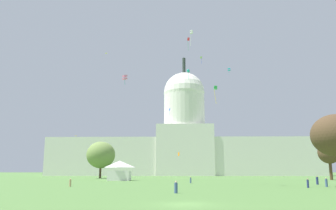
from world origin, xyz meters
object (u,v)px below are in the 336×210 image
Objects in this scene: kite_gold_low at (78,137)px; kite_white_high at (191,32)px; kite_lime_high at (201,58)px; kite_pink_mid at (125,77)px; tree_east_mid at (336,135)px; kite_cyan_high at (229,69)px; person_denim_front_left at (176,188)px; kite_orange_low at (179,154)px; person_navy_front_center at (308,183)px; kite_turquoise_mid at (188,71)px; person_denim_mid_center at (191,180)px; person_tan_back_left at (70,183)px; kite_red_high at (188,41)px; kite_yellow_high at (106,54)px; person_denim_edge_west at (326,183)px; person_navy_lawn_far_left at (317,181)px; event_tent at (120,171)px; tree_east_near at (329,153)px; capitol_building at (185,144)px; kite_green_mid at (216,88)px; kite_blue_mid at (170,110)px; tree_west_mid at (101,155)px.

kite_gold_low is 0.35× the size of kite_white_high.
kite_lime_high is 1.16× the size of kite_pink_mid.
kite_lime_high is (-18.80, 72.43, 40.00)m from tree_east_mid.
kite_cyan_high reaches higher than kite_white_high.
person_denim_front_left is 68.65m from kite_orange_low.
kite_cyan_high reaches higher than person_navy_front_center.
kite_white_high is at bearing 130.20° from kite_turquoise_mid.
person_denim_front_left reaches higher than person_navy_front_center.
kite_white_high is at bearing 143.68° from person_denim_mid_center.
kite_turquoise_mid is 30.30m from kite_orange_low.
person_tan_back_left is 42.03m from person_navy_front_center.
kite_orange_low is (-3.36, 8.93, -36.52)m from kite_red_high.
kite_yellow_high reaches higher than kite_pink_mid.
person_denim_edge_west is 0.93× the size of person_navy_lawn_far_left.
kite_orange_low is (14.33, 27.63, -18.94)m from kite_pink_mid.
person_navy_front_center is (39.02, -39.22, -2.08)m from event_tent.
kite_turquoise_mid reaches higher than tree_east_near.
kite_lime_high is 46.97m from kite_orange_low.
kite_red_high is at bearing 85.31° from kite_cyan_high.
kite_turquoise_mid is (20.06, -4.65, 28.43)m from event_tent.
person_denim_edge_west is 32.36m from person_denim_front_left.
person_navy_front_center is 1.13× the size of kite_gold_low.
kite_gold_low is (-37.06, -72.74, -3.28)m from capitol_building.
kite_yellow_high is 0.30× the size of kite_red_high.
kite_cyan_high is 60.28m from kite_turquoise_mid.
event_tent is 1.42× the size of kite_red_high.
kite_cyan_high is (-5.33, 75.42, 47.30)m from person_navy_lawn_far_left.
kite_green_mid is 92.30m from kite_yellow_high.
person_denim_mid_center is 73.38m from kite_lime_high.
kite_cyan_high is 0.90× the size of kite_blue_mid.
kite_blue_mid reaches higher than kite_green_mid.
person_tan_back_left is at bearing 157.24° from person_navy_lawn_far_left.
tree_west_mid reaches higher than kite_orange_low.
tree_east_near is (42.90, -77.08, -8.85)m from capitol_building.
capitol_building is 12.35× the size of tree_east_near.
person_denim_front_left is (-47.16, -60.62, -7.52)m from tree_east_near.
kite_green_mid is at bearing -163.95° from kite_pink_mid.
person_navy_lawn_far_left is 0.54× the size of kite_lime_high.
person_denim_mid_center is at bearing 20.79° from kite_orange_low.
kite_green_mid is at bearing 112.87° from kite_lime_high.
kite_red_high is 1.16× the size of kite_white_high.
capitol_building is 88.65m from tree_east_near.
person_navy_lawn_far_left is at bearing 51.55° from kite_orange_low.
kite_cyan_high is 1.22× the size of kite_pink_mid.
capitol_building is 34.55m from kite_blue_mid.
kite_green_mid is at bearing 23.33° from kite_blue_mid.
tree_west_mid is 52.42m from kite_red_high.
kite_white_high reaches higher than person_denim_edge_west.
tree_east_mid is 8.31× the size of person_navy_front_center.
kite_orange_low is at bearing 152.12° from kite_red_high.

